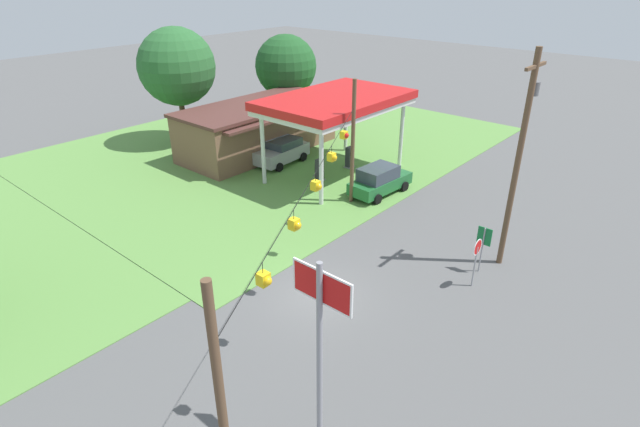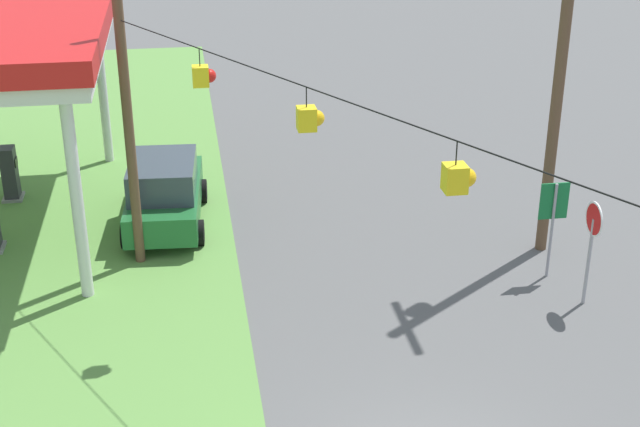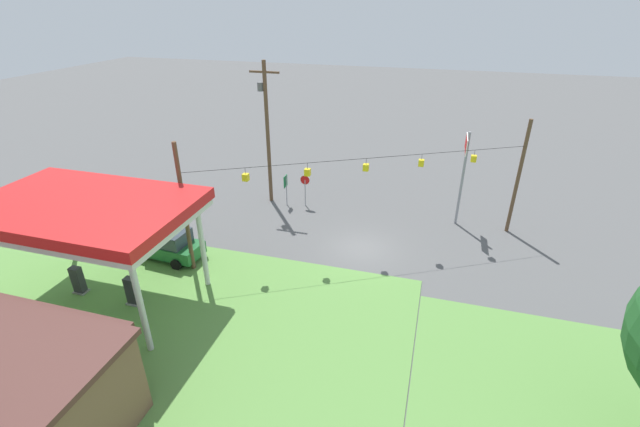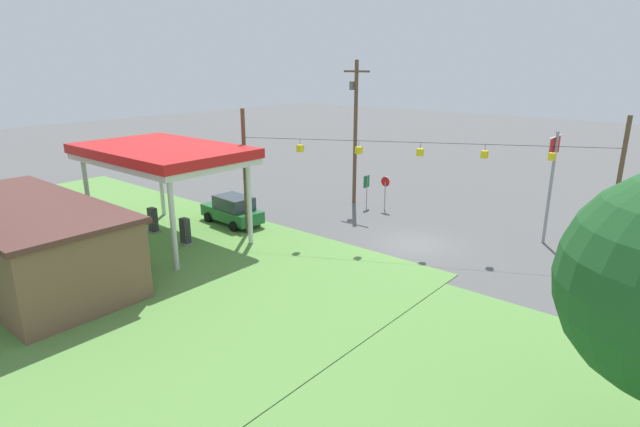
{
  "view_description": "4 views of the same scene",
  "coord_description": "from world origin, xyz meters",
  "px_view_note": "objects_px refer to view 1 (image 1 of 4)",
  "views": [
    {
      "loc": [
        -14.06,
        -12.39,
        13.56
      ],
      "look_at": [
        2.89,
        2.25,
        2.38
      ],
      "focal_mm": 28.0,
      "sensor_mm": 36.0,
      "label": 1
    },
    {
      "loc": [
        -11.2,
        3.72,
        10.1
      ],
      "look_at": [
        4.82,
        1.15,
        2.92
      ],
      "focal_mm": 50.0,
      "sensor_mm": 36.0,
      "label": 2
    },
    {
      "loc": [
        -3.9,
        23.19,
        14.31
      ],
      "look_at": [
        2.52,
        0.92,
        2.58
      ],
      "focal_mm": 24.0,
      "sensor_mm": 36.0,
      "label": 3
    },
    {
      "loc": [
        -13.54,
        24.88,
        10.25
      ],
      "look_at": [
        4.92,
        2.88,
        1.62
      ],
      "focal_mm": 28.0,
      "sensor_mm": 36.0,
      "label": 4
    }
  ],
  "objects_px": {
    "utility_pole_main": "(520,153)",
    "tree_behind_station": "(177,67)",
    "gas_station_canopy": "(336,103)",
    "fuel_pump_near": "(319,171)",
    "car_at_pumps_front": "(380,180)",
    "car_at_pumps_rear": "(282,151)",
    "route_sign": "(484,241)",
    "stop_sign_roadside": "(477,253)",
    "tree_far_back": "(286,66)",
    "gas_station_store": "(259,128)",
    "stop_sign_overhead": "(321,322)",
    "fuel_pump_far": "(349,158)"
  },
  "relations": [
    {
      "from": "gas_station_canopy",
      "to": "tree_far_back",
      "type": "bearing_deg",
      "value": 58.44
    },
    {
      "from": "gas_station_canopy",
      "to": "fuel_pump_far",
      "type": "height_order",
      "value": "gas_station_canopy"
    },
    {
      "from": "car_at_pumps_front",
      "to": "car_at_pumps_rear",
      "type": "bearing_deg",
      "value": 94.62
    },
    {
      "from": "car_at_pumps_rear",
      "to": "utility_pole_main",
      "type": "distance_m",
      "value": 19.18
    },
    {
      "from": "tree_behind_station",
      "to": "gas_station_store",
      "type": "bearing_deg",
      "value": -67.95
    },
    {
      "from": "gas_station_canopy",
      "to": "car_at_pumps_front",
      "type": "height_order",
      "value": "gas_station_canopy"
    },
    {
      "from": "tree_behind_station",
      "to": "tree_far_back",
      "type": "xyz_separation_m",
      "value": [
        9.91,
        -2.45,
        -1.0
      ]
    },
    {
      "from": "stop_sign_roadside",
      "to": "route_sign",
      "type": "xyz_separation_m",
      "value": [
        1.43,
        0.31,
        -0.1
      ]
    },
    {
      "from": "utility_pole_main",
      "to": "tree_behind_station",
      "type": "distance_m",
      "value": 28.19
    },
    {
      "from": "gas_station_store",
      "to": "car_at_pumps_front",
      "type": "bearing_deg",
      "value": -93.35
    },
    {
      "from": "car_at_pumps_front",
      "to": "tree_behind_station",
      "type": "height_order",
      "value": "tree_behind_station"
    },
    {
      "from": "gas_station_canopy",
      "to": "car_at_pumps_rear",
      "type": "distance_m",
      "value": 6.16
    },
    {
      "from": "utility_pole_main",
      "to": "route_sign",
      "type": "bearing_deg",
      "value": 163.51
    },
    {
      "from": "stop_sign_overhead",
      "to": "tree_behind_station",
      "type": "bearing_deg",
      "value": 61.88
    },
    {
      "from": "car_at_pumps_front",
      "to": "stop_sign_overhead",
      "type": "xyz_separation_m",
      "value": [
        -16.94,
        -9.52,
        3.7
      ]
    },
    {
      "from": "stop_sign_roadside",
      "to": "route_sign",
      "type": "bearing_deg",
      "value": -167.92
    },
    {
      "from": "fuel_pump_near",
      "to": "tree_behind_station",
      "type": "xyz_separation_m",
      "value": [
        -0.96,
        14.26,
        5.52
      ]
    },
    {
      "from": "car_at_pumps_rear",
      "to": "stop_sign_overhead",
      "type": "distance_m",
      "value": 25.16
    },
    {
      "from": "fuel_pump_near",
      "to": "fuel_pump_far",
      "type": "bearing_deg",
      "value": 0.0
    },
    {
      "from": "gas_station_canopy",
      "to": "car_at_pumps_rear",
      "type": "bearing_deg",
      "value": 101.5
    },
    {
      "from": "gas_station_store",
      "to": "stop_sign_roadside",
      "type": "bearing_deg",
      "value": -106.94
    },
    {
      "from": "gas_station_canopy",
      "to": "tree_behind_station",
      "type": "relative_size",
      "value": 1.11
    },
    {
      "from": "fuel_pump_far",
      "to": "car_at_pumps_front",
      "type": "height_order",
      "value": "car_at_pumps_front"
    },
    {
      "from": "car_at_pumps_rear",
      "to": "utility_pole_main",
      "type": "bearing_deg",
      "value": 77.33
    },
    {
      "from": "car_at_pumps_rear",
      "to": "route_sign",
      "type": "height_order",
      "value": "route_sign"
    },
    {
      "from": "car_at_pumps_front",
      "to": "fuel_pump_near",
      "type": "bearing_deg",
      "value": 105.64
    },
    {
      "from": "stop_sign_roadside",
      "to": "tree_far_back",
      "type": "relative_size",
      "value": 0.31
    },
    {
      "from": "gas_station_canopy",
      "to": "stop_sign_overhead",
      "type": "relative_size",
      "value": 1.57
    },
    {
      "from": "route_sign",
      "to": "stop_sign_roadside",
      "type": "bearing_deg",
      "value": -167.92
    },
    {
      "from": "car_at_pumps_rear",
      "to": "stop_sign_roadside",
      "type": "bearing_deg",
      "value": 68.61
    },
    {
      "from": "utility_pole_main",
      "to": "fuel_pump_near",
      "type": "bearing_deg",
      "value": 81.63
    },
    {
      "from": "fuel_pump_near",
      "to": "car_at_pumps_rear",
      "type": "height_order",
      "value": "car_at_pumps_rear"
    },
    {
      "from": "gas_station_canopy",
      "to": "car_at_pumps_front",
      "type": "relative_size",
      "value": 2.21
    },
    {
      "from": "fuel_pump_near",
      "to": "tree_far_back",
      "type": "xyz_separation_m",
      "value": [
        8.95,
        11.81,
        4.51
      ]
    },
    {
      "from": "fuel_pump_far",
      "to": "gas_station_store",
      "type": "bearing_deg",
      "value": 102.65
    },
    {
      "from": "stop_sign_overhead",
      "to": "tree_behind_station",
      "type": "height_order",
      "value": "tree_behind_station"
    },
    {
      "from": "stop_sign_overhead",
      "to": "fuel_pump_near",
      "type": "bearing_deg",
      "value": 40.97
    },
    {
      "from": "gas_station_store",
      "to": "utility_pole_main",
      "type": "xyz_separation_m",
      "value": [
        -3.68,
        -21.75,
        3.92
      ]
    },
    {
      "from": "fuel_pump_near",
      "to": "fuel_pump_far",
      "type": "height_order",
      "value": "same"
    },
    {
      "from": "tree_far_back",
      "to": "car_at_pumps_front",
      "type": "bearing_deg",
      "value": -116.36
    },
    {
      "from": "fuel_pump_far",
      "to": "car_at_pumps_front",
      "type": "distance_m",
      "value": 5.05
    },
    {
      "from": "route_sign",
      "to": "tree_far_back",
      "type": "height_order",
      "value": "tree_far_back"
    },
    {
      "from": "fuel_pump_near",
      "to": "utility_pole_main",
      "type": "xyz_separation_m",
      "value": [
        -2.05,
        -13.91,
        5.11
      ]
    },
    {
      "from": "gas_station_canopy",
      "to": "stop_sign_overhead",
      "type": "height_order",
      "value": "stop_sign_overhead"
    },
    {
      "from": "car_at_pumps_front",
      "to": "fuel_pump_far",
      "type": "bearing_deg",
      "value": 64.47
    },
    {
      "from": "route_sign",
      "to": "tree_far_back",
      "type": "xyz_separation_m",
      "value": [
        12.47,
        25.28,
        3.57
      ]
    },
    {
      "from": "car_at_pumps_rear",
      "to": "stop_sign_overhead",
      "type": "height_order",
      "value": "stop_sign_overhead"
    },
    {
      "from": "stop_sign_overhead",
      "to": "route_sign",
      "type": "bearing_deg",
      "value": 2.04
    },
    {
      "from": "car_at_pumps_rear",
      "to": "tree_behind_station",
      "type": "relative_size",
      "value": 0.49
    },
    {
      "from": "gas_station_canopy",
      "to": "tree_behind_station",
      "type": "height_order",
      "value": "tree_behind_station"
    }
  ]
}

